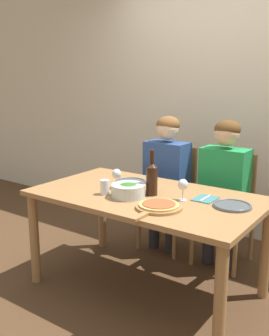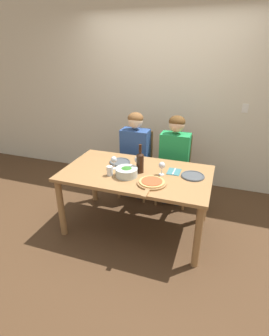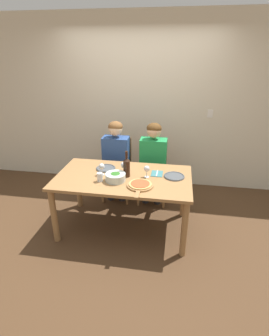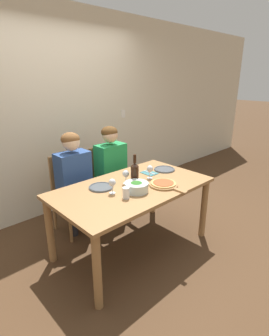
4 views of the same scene
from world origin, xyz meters
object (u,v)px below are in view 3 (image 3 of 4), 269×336
object	(u,v)px
dinner_plate_left	(106,168)
dinner_plate_right	(174,176)
pizza_on_board	(140,185)
wine_glass_right	(147,169)
chair_right	(153,168)
fork_on_napkin	(157,174)
wine_bottle	(127,167)
wine_glass_centre	(124,166)
chair_left	(118,166)
water_tumbler	(100,177)
broccoli_bowl	(115,177)
person_man	(153,157)
person_woman	(116,154)
wine_glass_left	(102,167)

from	to	relation	value
dinner_plate_left	dinner_plate_right	size ratio (longest dim) A/B	1.00
pizza_on_board	wine_glass_right	world-z (taller)	wine_glass_right
chair_right	fork_on_napkin	size ratio (longest dim) A/B	5.22
wine_bottle	wine_glass_centre	bearing A→B (deg)	124.41
pizza_on_board	wine_glass_right	xyz separation A→B (m)	(0.04, 0.24, 0.09)
dinner_plate_right	fork_on_napkin	xyz separation A→B (m)	(-0.21, 0.05, -0.01)
chair_right	dinner_plate_right	world-z (taller)	chair_right
chair_left	dinner_plate_left	size ratio (longest dim) A/B	3.76
wine_glass_right	dinner_plate_right	bearing A→B (deg)	11.29
pizza_on_board	fork_on_napkin	bearing A→B (deg)	66.11
wine_glass_right	wine_bottle	bearing A→B (deg)	-176.83
chair_left	chair_right	world-z (taller)	same
pizza_on_board	fork_on_napkin	size ratio (longest dim) A/B	2.45
chair_left	pizza_on_board	bearing A→B (deg)	-64.35
chair_left	wine_bottle	distance (m)	0.94
wine_bottle	water_tumbler	xyz separation A→B (m)	(-0.28, -0.18, -0.07)
broccoli_bowl	water_tumbler	size ratio (longest dim) A/B	2.26
broccoli_bowl	dinner_plate_right	distance (m)	0.71
chair_left	fork_on_napkin	size ratio (longest dim) A/B	5.22
person_man	fork_on_napkin	distance (m)	0.58
dinner_plate_left	chair_left	bearing A→B (deg)	89.20
wine_glass_right	chair_right	bearing A→B (deg)	89.38
dinner_plate_right	fork_on_napkin	distance (m)	0.22
wine_glass_centre	person_woman	bearing A→B (deg)	111.75
dinner_plate_right	water_tumbler	size ratio (longest dim) A/B	2.36
person_man	wine_glass_left	world-z (taller)	person_man
person_woman	broccoli_bowl	xyz separation A→B (m)	(0.19, -0.84, 0.05)
person_woman	person_man	world-z (taller)	same
person_woman	dinner_plate_right	size ratio (longest dim) A/B	4.94
wine_glass_right	fork_on_napkin	xyz separation A→B (m)	(0.12, 0.11, -0.10)
person_woman	pizza_on_board	bearing A→B (deg)	-61.72
pizza_on_board	wine_glass_centre	distance (m)	0.41
dinner_plate_right	wine_glass_centre	world-z (taller)	wine_glass_centre
chair_right	person_man	distance (m)	0.26
dinner_plate_right	wine_glass_left	distance (m)	0.89
dinner_plate_left	water_tumbler	bearing A→B (deg)	-85.66
wine_glass_right	person_woman	bearing A→B (deg)	128.43
wine_bottle	wine_glass_centre	size ratio (longest dim) A/B	2.16
chair_left	wine_bottle	size ratio (longest dim) A/B	2.88
chair_right	wine_bottle	distance (m)	0.92
chair_right	broccoli_bowl	bearing A→B (deg)	-110.74
chair_right	wine_glass_left	xyz separation A→B (m)	(-0.56, -0.82, 0.34)
fork_on_napkin	person_woman	bearing A→B (deg)	139.14
person_woman	dinner_plate_left	distance (m)	0.53
wine_glass_left	wine_glass_right	bearing A→B (deg)	2.67
pizza_on_board	fork_on_napkin	xyz separation A→B (m)	(0.16, 0.36, -0.01)
person_man	dinner_plate_left	size ratio (longest dim) A/B	4.94
person_man	water_tumbler	world-z (taller)	person_man
water_tumbler	chair_left	bearing A→B (deg)	91.03
chair_right	wine_bottle	world-z (taller)	wine_bottle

